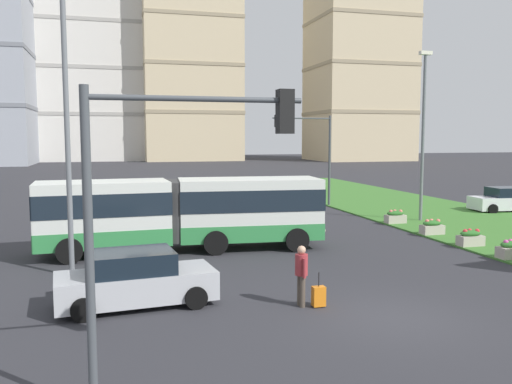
{
  "coord_description": "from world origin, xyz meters",
  "views": [
    {
      "loc": [
        -7.1,
        -12.34,
        4.77
      ],
      "look_at": [
        -0.55,
        11.81,
        2.2
      ],
      "focal_mm": 37.56,
      "sensor_mm": 36.0,
      "label": 1
    }
  ],
  "objects_px": {
    "flower_planter_1": "(512,249)",
    "apartment_tower_eastcentre": "(359,69)",
    "car_silver_hatch": "(135,280)",
    "apartment_tower_westcentre": "(92,29)",
    "articulated_bus": "(184,212)",
    "flower_planter_4": "(395,217)",
    "traffic_light_near_left": "(165,187)",
    "flower_planter_3": "(432,227)",
    "car_black_sedan": "(131,206)",
    "rolling_suitcase": "(319,296)",
    "pedestrian_crossing": "(301,271)",
    "flower_planter_2": "(470,238)",
    "streetlight_median": "(423,130)",
    "apartment_tower_centre": "(189,47)",
    "streetlight_left": "(67,116)",
    "traffic_light_far_right": "(311,144)",
    "car_white_van": "(506,200)"
  },
  "relations": [
    {
      "from": "flower_planter_1",
      "to": "apartment_tower_eastcentre",
      "type": "relative_size",
      "value": 0.03
    },
    {
      "from": "car_silver_hatch",
      "to": "apartment_tower_westcentre",
      "type": "height_order",
      "value": "apartment_tower_westcentre"
    },
    {
      "from": "articulated_bus",
      "to": "flower_planter_4",
      "type": "xyz_separation_m",
      "value": [
        12.09,
        3.78,
        -1.23
      ]
    },
    {
      "from": "traffic_light_near_left",
      "to": "flower_planter_3",
      "type": "bearing_deg",
      "value": 43.11
    },
    {
      "from": "flower_planter_1",
      "to": "flower_planter_4",
      "type": "relative_size",
      "value": 1.0
    },
    {
      "from": "articulated_bus",
      "to": "apartment_tower_westcentre",
      "type": "distance_m",
      "value": 98.32
    },
    {
      "from": "apartment_tower_westcentre",
      "to": "car_black_sedan",
      "type": "bearing_deg",
      "value": -87.16
    },
    {
      "from": "car_black_sedan",
      "to": "rolling_suitcase",
      "type": "relative_size",
      "value": 4.66
    },
    {
      "from": "pedestrian_crossing",
      "to": "flower_planter_2",
      "type": "height_order",
      "value": "pedestrian_crossing"
    },
    {
      "from": "flower_planter_1",
      "to": "traffic_light_near_left",
      "type": "distance_m",
      "value": 16.47
    },
    {
      "from": "flower_planter_3",
      "to": "apartment_tower_westcentre",
      "type": "height_order",
      "value": "apartment_tower_westcentre"
    },
    {
      "from": "streetlight_median",
      "to": "apartment_tower_centre",
      "type": "bearing_deg",
      "value": 90.42
    },
    {
      "from": "streetlight_median",
      "to": "apartment_tower_westcentre",
      "type": "relative_size",
      "value": 0.18
    },
    {
      "from": "traffic_light_near_left",
      "to": "apartment_tower_westcentre",
      "type": "height_order",
      "value": "apartment_tower_westcentre"
    },
    {
      "from": "flower_planter_1",
      "to": "apartment_tower_eastcentre",
      "type": "xyz_separation_m",
      "value": [
        34.74,
        85.3,
        18.23
      ]
    },
    {
      "from": "traffic_light_near_left",
      "to": "apartment_tower_centre",
      "type": "bearing_deg",
      "value": 81.58
    },
    {
      "from": "pedestrian_crossing",
      "to": "apartment_tower_eastcentre",
      "type": "height_order",
      "value": "apartment_tower_eastcentre"
    },
    {
      "from": "flower_planter_2",
      "to": "traffic_light_near_left",
      "type": "relative_size",
      "value": 0.2
    },
    {
      "from": "flower_planter_4",
      "to": "traffic_light_near_left",
      "type": "distance_m",
      "value": 22.09
    },
    {
      "from": "car_silver_hatch",
      "to": "streetlight_median",
      "type": "distance_m",
      "value": 20.36
    },
    {
      "from": "car_black_sedan",
      "to": "flower_planter_4",
      "type": "distance_m",
      "value": 15.11
    },
    {
      "from": "apartment_tower_centre",
      "to": "apartment_tower_eastcentre",
      "type": "bearing_deg",
      "value": -17.35
    },
    {
      "from": "apartment_tower_centre",
      "to": "flower_planter_1",
      "type": "bearing_deg",
      "value": -90.75
    },
    {
      "from": "flower_planter_2",
      "to": "streetlight_median",
      "type": "bearing_deg",
      "value": 74.64
    },
    {
      "from": "pedestrian_crossing",
      "to": "flower_planter_2",
      "type": "distance_m",
      "value": 11.43
    },
    {
      "from": "car_black_sedan",
      "to": "rolling_suitcase",
      "type": "height_order",
      "value": "car_black_sedan"
    },
    {
      "from": "streetlight_left",
      "to": "apartment_tower_eastcentre",
      "type": "xyz_separation_m",
      "value": [
        51.11,
        83.36,
        13.19
      ]
    },
    {
      "from": "flower_planter_2",
      "to": "car_silver_hatch",
      "type": "bearing_deg",
      "value": -162.83
    },
    {
      "from": "flower_planter_2",
      "to": "traffic_light_far_right",
      "type": "bearing_deg",
      "value": 96.77
    },
    {
      "from": "traffic_light_far_right",
      "to": "articulated_bus",
      "type": "bearing_deg",
      "value": -130.5
    },
    {
      "from": "rolling_suitcase",
      "to": "streetlight_left",
      "type": "height_order",
      "value": "streetlight_left"
    },
    {
      "from": "rolling_suitcase",
      "to": "flower_planter_2",
      "type": "relative_size",
      "value": 0.88
    },
    {
      "from": "flower_planter_3",
      "to": "apartment_tower_centre",
      "type": "xyz_separation_m",
      "value": [
        1.26,
        90.4,
        22.87
      ]
    },
    {
      "from": "car_black_sedan",
      "to": "traffic_light_near_left",
      "type": "xyz_separation_m",
      "value": [
        -0.17,
        -22.56,
        3.15
      ]
    },
    {
      "from": "rolling_suitcase",
      "to": "apartment_tower_westcentre",
      "type": "relative_size",
      "value": 0.02
    },
    {
      "from": "traffic_light_near_left",
      "to": "streetlight_left",
      "type": "height_order",
      "value": "streetlight_left"
    },
    {
      "from": "flower_planter_3",
      "to": "streetlight_left",
      "type": "relative_size",
      "value": 0.11
    },
    {
      "from": "rolling_suitcase",
      "to": "flower_planter_1",
      "type": "height_order",
      "value": "rolling_suitcase"
    },
    {
      "from": "flower_planter_2",
      "to": "flower_planter_4",
      "type": "bearing_deg",
      "value": 90.0
    },
    {
      "from": "flower_planter_4",
      "to": "car_silver_hatch",
      "type": "bearing_deg",
      "value": -143.09
    },
    {
      "from": "flower_planter_4",
      "to": "apartment_tower_centre",
      "type": "height_order",
      "value": "apartment_tower_centre"
    },
    {
      "from": "apartment_tower_westcentre",
      "to": "apartment_tower_centre",
      "type": "bearing_deg",
      "value": -12.17
    },
    {
      "from": "car_silver_hatch",
      "to": "rolling_suitcase",
      "type": "xyz_separation_m",
      "value": [
        4.98,
        -1.48,
        -0.44
      ]
    },
    {
      "from": "rolling_suitcase",
      "to": "flower_planter_4",
      "type": "bearing_deg",
      "value": 52.54
    },
    {
      "from": "car_white_van",
      "to": "car_black_sedan",
      "type": "distance_m",
      "value": 23.57
    },
    {
      "from": "flower_planter_2",
      "to": "apartment_tower_centre",
      "type": "xyz_separation_m",
      "value": [
        1.26,
        93.28,
        22.87
      ]
    },
    {
      "from": "car_black_sedan",
      "to": "flower_planter_3",
      "type": "xyz_separation_m",
      "value": [
        13.91,
        -9.39,
        -0.33
      ]
    },
    {
      "from": "articulated_bus",
      "to": "flower_planter_4",
      "type": "relative_size",
      "value": 10.88
    },
    {
      "from": "pedestrian_crossing",
      "to": "apartment_tower_eastcentre",
      "type": "distance_m",
      "value": 100.71
    },
    {
      "from": "flower_planter_4",
      "to": "flower_planter_1",
      "type": "bearing_deg",
      "value": -90.0
    }
  ]
}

